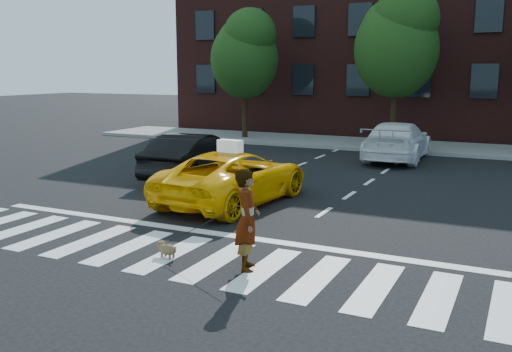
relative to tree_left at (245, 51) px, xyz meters
The scene contains 13 objects.
ground 18.90m from the tree_left, 67.71° to the right, with size 120.00×120.00×0.00m, color black.
crosswalk 18.90m from the tree_left, 67.71° to the right, with size 13.00×2.40×0.01m, color silver.
stop_line 17.47m from the tree_left, 65.65° to the right, with size 12.00×0.30×0.01m, color silver.
sidewalk_far 8.24m from the tree_left, ahead, with size 30.00×4.00×0.15m, color slate.
building 10.73m from the tree_left, 48.97° to the left, with size 26.00×10.00×12.00m, color #421A17.
tree_left is the anchor object (origin of this frame).
tree_mid 7.51m from the tree_left, ahead, with size 3.69×3.69×7.10m.
taxi 14.45m from the tree_left, 64.45° to the right, with size 2.32×5.03×1.40m, color #FFB705.
black_sedan 11.10m from the tree_left, 72.72° to the right, with size 1.56×4.48×1.48m, color black.
white_suv 9.70m from the tree_left, 21.17° to the right, with size 2.11×5.19×1.51m, color white.
woman 19.50m from the tree_left, 63.09° to the right, with size 0.67×0.44×1.83m, color #999999.
dog 19.05m from the tree_left, 67.86° to the right, with size 0.53×0.29×0.30m.
taxi_sign 14.43m from the tree_left, 64.80° to the right, with size 0.65×0.28×0.32m, color white.
Camera 1 is at (6.08, -8.81, 3.51)m, focal length 40.00 mm.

